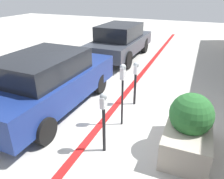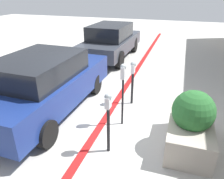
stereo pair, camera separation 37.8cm
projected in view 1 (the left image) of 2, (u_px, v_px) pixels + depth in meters
name	position (u px, v px, depth m)	size (l,w,h in m)	color
ground_plane	(108.00, 120.00, 5.68)	(40.00, 40.00, 0.00)	beige
curb_strip	(105.00, 119.00, 5.70)	(24.50, 0.16, 0.04)	red
parking_meter_nearest	(104.00, 113.00, 4.24)	(0.17, 0.14, 1.34)	black
parking_meter_second	(123.00, 82.00, 5.02)	(0.16, 0.14, 1.59)	black
parking_meter_middle	(136.00, 76.00, 6.10)	(0.18, 0.15, 1.29)	black
planter_box	(189.00, 129.00, 4.40)	(1.59, 0.89, 1.31)	#B2A899
parked_car_middle	(47.00, 81.00, 5.96)	(4.51, 2.02, 1.58)	navy
parked_car_rear	(120.00, 41.00, 10.35)	(4.54, 1.88, 1.61)	#383D47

